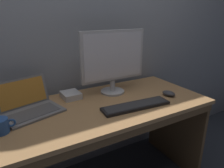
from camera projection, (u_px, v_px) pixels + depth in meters
name	position (u px, v px, depth m)	size (l,w,h in m)	color
back_wall	(78.00, 2.00, 1.59)	(4.94, 0.04, 2.93)	gray
desk	(105.00, 129.00, 1.54)	(1.52, 0.71, 0.77)	#A87A4C
laptop_space_gray	(30.00, 106.00, 1.35)	(0.41, 0.37, 0.20)	slate
external_monitor	(113.00, 60.00, 1.60)	(0.54, 0.19, 0.50)	#B7B7BC
wired_keyboard	(136.00, 106.00, 1.43)	(0.50, 0.16, 0.02)	black
computer_mouse	(169.00, 93.00, 1.62)	(0.07, 0.11, 0.04)	#38383D
external_drive_box	(71.00, 95.00, 1.58)	(0.13, 0.15, 0.05)	silver
coffee_mug	(1.00, 126.00, 1.11)	(0.13, 0.09, 0.08)	#28519E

